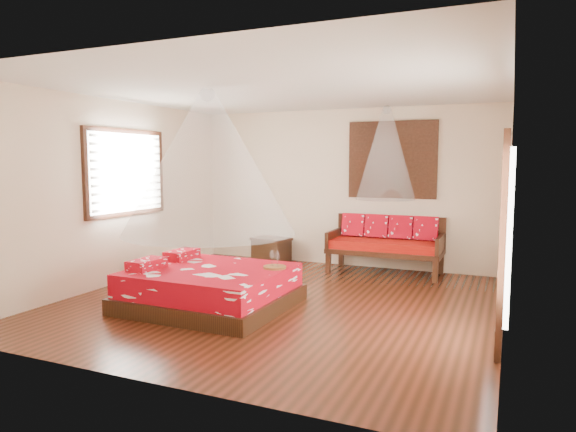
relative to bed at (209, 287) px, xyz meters
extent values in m
cube|color=#32170B|center=(0.75, 0.56, -0.26)|extent=(5.50, 5.50, 0.02)
cube|color=silver|center=(0.75, 0.56, 2.56)|extent=(5.50, 5.50, 0.02)
cube|color=beige|center=(-2.01, 0.56, 1.15)|extent=(0.02, 5.50, 2.80)
cube|color=beige|center=(3.51, 0.56, 1.15)|extent=(0.02, 5.50, 2.80)
cube|color=beige|center=(0.75, 3.32, 1.15)|extent=(5.50, 0.02, 2.80)
cube|color=beige|center=(0.75, -2.20, 1.15)|extent=(5.50, 0.02, 2.80)
cube|color=black|center=(0.02, 0.00, -0.15)|extent=(1.99, 1.81, 0.20)
cube|color=#AE0516|center=(0.02, 0.00, 0.10)|extent=(1.89, 1.71, 0.30)
cube|color=#AE0516|center=(-0.70, -0.36, 0.31)|extent=(0.29, 0.52, 0.13)
cube|color=#AE0516|center=(-0.69, 0.38, 0.31)|extent=(0.29, 0.52, 0.13)
cube|color=black|center=(0.75, 2.51, -0.04)|extent=(0.08, 0.08, 0.42)
cube|color=black|center=(2.50, 2.51, -0.04)|extent=(0.08, 0.08, 0.42)
cube|color=black|center=(0.75, 3.22, -0.04)|extent=(0.08, 0.08, 0.42)
cube|color=black|center=(2.50, 3.22, -0.04)|extent=(0.08, 0.08, 0.42)
cube|color=black|center=(1.62, 2.86, 0.13)|extent=(1.86, 0.83, 0.08)
cube|color=#960506|center=(1.62, 2.86, 0.24)|extent=(1.80, 0.77, 0.14)
cube|color=black|center=(1.62, 3.24, 0.42)|extent=(1.86, 0.06, 0.55)
cube|color=black|center=(0.73, 2.86, 0.29)|extent=(0.06, 0.83, 0.30)
cube|color=black|center=(2.52, 2.86, 0.29)|extent=(0.06, 0.83, 0.30)
cube|color=#AE0516|center=(1.00, 3.12, 0.51)|extent=(0.39, 0.20, 0.41)
cube|color=#AE0516|center=(1.42, 3.12, 0.51)|extent=(0.39, 0.20, 0.41)
cube|color=#AE0516|center=(1.83, 3.12, 0.51)|extent=(0.39, 0.20, 0.41)
cube|color=#AE0516|center=(2.25, 3.12, 0.51)|extent=(0.39, 0.20, 0.41)
cube|color=black|center=(-0.55, 3.01, -0.05)|extent=(0.71, 0.58, 0.41)
cube|color=black|center=(-0.55, 3.01, 0.18)|extent=(0.76, 0.63, 0.05)
cube|color=black|center=(1.62, 3.28, 1.65)|extent=(1.52, 0.06, 1.32)
cube|color=black|center=(1.62, 3.27, 1.65)|extent=(1.35, 0.04, 1.10)
cube|color=black|center=(-1.97, 0.76, 1.45)|extent=(0.08, 1.74, 1.34)
cube|color=beige|center=(-1.93, 0.76, 1.45)|extent=(0.04, 1.54, 1.10)
cube|color=black|center=(3.47, -0.04, 0.80)|extent=(0.08, 1.02, 2.16)
cube|color=white|center=(3.45, -0.04, 0.90)|extent=(0.03, 0.82, 1.70)
cylinder|color=brown|center=(0.77, 0.34, 0.26)|extent=(0.30, 0.30, 0.03)
cone|color=silver|center=(0.02, 0.00, 1.60)|extent=(2.19, 2.19, 1.80)
cone|color=silver|center=(1.62, 2.81, 1.75)|extent=(0.96, 0.96, 1.50)
camera|label=1|loc=(3.53, -5.54, 1.61)|focal=32.00mm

